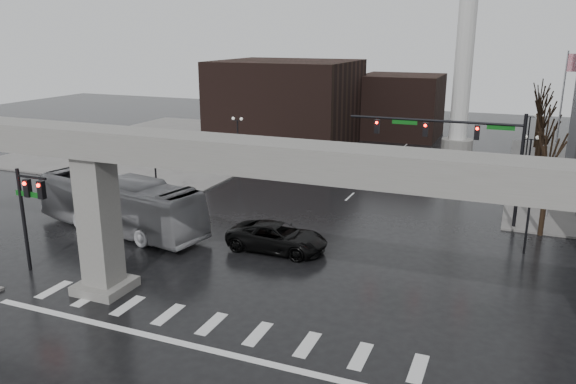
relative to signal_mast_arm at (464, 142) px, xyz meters
The scene contains 22 objects.
ground 21.64m from the signal_mast_arm, 115.57° to the right, with size 160.00×160.00×0.00m, color black.
sidewalk_nw 39.41m from the signal_mast_arm, 153.82° to the left, with size 28.00×36.00×0.15m, color slate.
elevated_guideway 20.35m from the signal_mast_arm, 112.35° to the right, with size 48.00×2.60×8.70m.
building_far_left 32.68m from the signal_mast_arm, 134.74° to the left, with size 16.00×14.00×10.00m, color black.
building_far_mid 35.02m from the signal_mast_arm, 108.32° to the left, with size 10.00×10.00×8.00m, color black.
smokestack 28.38m from the signal_mast_arm, 96.28° to the left, with size 3.60×3.60×30.00m.
signal_mast_arm is the anchor object (origin of this frame).
signal_left_pole 28.09m from the signal_mast_arm, 139.26° to the right, with size 2.30×0.30×6.00m.
flagpole_assembly 7.27m from the signal_mast_arm, 26.93° to the left, with size 2.06×0.12×12.00m.
lamp_right_0 6.99m from the signal_mast_arm, 46.80° to the right, with size 1.22×0.32×5.11m.
lamp_right_1 10.51m from the signal_mast_arm, 63.90° to the left, with size 1.22×0.32×5.11m.
lamp_right_2 23.75m from the signal_mast_arm, 79.01° to the left, with size 1.22×0.32×5.11m.
lamp_left_0 23.12m from the signal_mast_arm, 167.96° to the right, with size 1.22×0.32×5.11m.
lamp_left_1 24.42m from the signal_mast_arm, 157.75° to the left, with size 1.22×0.32×5.11m.
lamp_left_2 32.40m from the signal_mast_arm, 134.11° to the left, with size 1.22×0.32×5.11m.
tree_right_0 6.37m from the signal_mast_arm, ahead, with size 1.09×1.58×7.50m.
tree_right_1 9.57m from the signal_mast_arm, 52.50° to the left, with size 1.09×1.61×7.67m.
tree_right_2 16.45m from the signal_mast_arm, 70.00° to the left, with size 1.10×1.63×7.85m.
tree_right_3 24.04m from the signal_mast_arm, 76.58° to the left, with size 1.11×1.66×8.02m.
tree_right_4 31.83m from the signal_mast_arm, 79.94° to the left, with size 1.12×1.69×8.19m.
pickup_truck 14.94m from the signal_mast_arm, 134.12° to the right, with size 2.90×6.29×1.75m, color black.
city_bus 24.16m from the signal_mast_arm, 153.05° to the right, with size 3.18×13.61×3.79m, color #98979B.
Camera 1 is at (12.29, -21.47, 13.13)m, focal length 35.00 mm.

